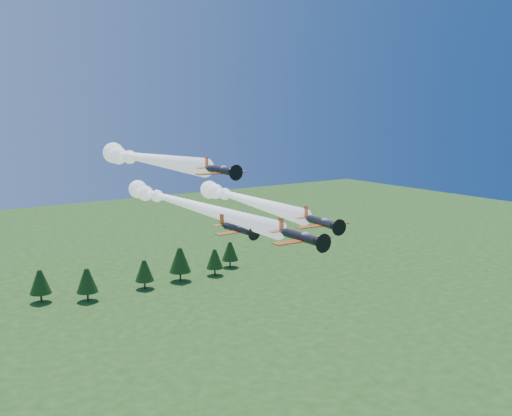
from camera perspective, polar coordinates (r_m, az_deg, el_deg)
plane_lead at (r=99.66m, az=-7.25°, el=0.52°), size 8.49×60.17×3.70m
plane_left at (r=93.73m, az=-11.33°, el=4.95°), size 7.00×42.72×3.70m
plane_right at (r=104.49m, az=-1.51°, el=0.99°), size 10.73×47.01×3.70m
plane_slot at (r=83.48m, az=-1.89°, el=-2.08°), size 7.74×8.40×2.71m
treeline at (r=183.09m, az=-22.24°, el=-7.43°), size 158.58×16.60×11.75m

